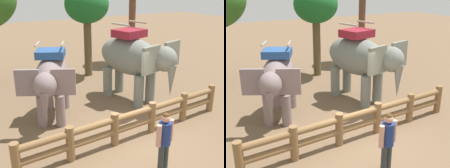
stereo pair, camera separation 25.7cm
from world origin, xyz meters
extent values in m
plane|color=brown|center=(0.00, 0.00, 0.00)|extent=(60.00, 60.00, 0.00)
cylinder|color=brown|center=(-3.71, -0.16, 0.53)|extent=(0.24, 0.24, 1.05)
cylinder|color=brown|center=(-2.23, -0.07, 0.53)|extent=(0.24, 0.24, 1.05)
cylinder|color=brown|center=(-0.74, 0.03, 0.53)|extent=(0.24, 0.24, 1.05)
cylinder|color=brown|center=(0.74, 0.12, 0.53)|extent=(0.24, 0.24, 1.05)
cylinder|color=brown|center=(2.23, 0.21, 0.53)|extent=(0.24, 0.24, 1.05)
cylinder|color=brown|center=(3.71, 0.31, 0.53)|extent=(0.24, 0.24, 1.05)
cylinder|color=brown|center=(0.00, 0.07, 0.45)|extent=(7.43, 0.67, 0.20)
cylinder|color=brown|center=(0.00, 0.07, 0.85)|extent=(7.43, 0.67, 0.20)
cylinder|color=gray|center=(-1.73, 2.03, 0.56)|extent=(0.34, 0.34, 1.12)
cylinder|color=gray|center=(-2.28, 2.31, 0.56)|extent=(0.34, 0.34, 1.12)
cylinder|color=gray|center=(-1.05, 3.39, 0.56)|extent=(0.34, 0.34, 1.12)
cylinder|color=gray|center=(-1.61, 3.66, 0.56)|extent=(0.34, 0.34, 1.12)
ellipsoid|color=gray|center=(-1.67, 2.85, 1.62)|extent=(2.13, 2.76, 1.31)
ellipsoid|color=gray|center=(-2.34, 1.51, 1.78)|extent=(1.02, 1.07, 0.80)
cube|color=gray|center=(-1.80, 1.36, 1.83)|extent=(0.72, 0.44, 0.84)
cube|color=gray|center=(-2.78, 1.85, 1.83)|extent=(0.72, 0.44, 0.84)
cone|color=gray|center=(-2.47, 1.24, 1.14)|extent=(0.30, 0.30, 1.03)
cube|color=#285190|center=(-1.67, 2.85, 2.40)|extent=(1.23, 1.18, 0.26)
cylinder|color=#A59E8C|center=(-1.28, 2.65, 2.74)|extent=(0.40, 0.71, 0.07)
cylinder|color=#A59E8C|center=(-2.05, 3.04, 2.74)|extent=(0.40, 0.71, 0.07)
cylinder|color=slate|center=(2.20, 2.14, 0.66)|extent=(0.39, 0.39, 1.31)
cylinder|color=slate|center=(1.50, 1.96, 0.66)|extent=(0.39, 0.39, 1.31)
cylinder|color=slate|center=(1.75, 3.86, 0.66)|extent=(0.39, 0.39, 1.31)
cylinder|color=slate|center=(1.05, 3.68, 0.66)|extent=(0.39, 0.39, 1.31)
ellipsoid|color=slate|center=(1.63, 2.91, 1.89)|extent=(2.01, 3.19, 1.53)
ellipsoid|color=slate|center=(2.07, 1.22, 2.08)|extent=(1.06, 1.16, 0.94)
cube|color=gray|center=(2.65, 1.50, 2.14)|extent=(0.88, 0.35, 0.99)
cube|color=gray|center=(1.42, 1.18, 2.14)|extent=(0.88, 0.35, 0.99)
cone|color=slate|center=(2.15, 0.88, 1.33)|extent=(0.35, 0.35, 1.21)
cube|color=maroon|center=(1.63, 2.91, 2.81)|extent=(1.33, 1.23, 0.31)
cylinder|color=#A59E8C|center=(2.11, 3.04, 3.20)|extent=(0.30, 0.88, 0.08)
cylinder|color=#A59E8C|center=(1.14, 2.78, 3.20)|extent=(0.30, 0.88, 0.08)
cylinder|color=#2E3536|center=(-0.21, -1.70, 0.41)|extent=(0.16, 0.16, 0.81)
cylinder|color=#2E3536|center=(-0.39, -1.74, 0.41)|extent=(0.16, 0.16, 0.81)
cylinder|color=navy|center=(-0.30, -1.72, 1.12)|extent=(0.38, 0.38, 0.62)
cylinder|color=tan|center=(-0.07, -1.68, 1.14)|extent=(0.13, 0.13, 0.59)
cylinder|color=tan|center=(-0.53, -1.76, 1.14)|extent=(0.13, 0.13, 0.59)
sphere|color=tan|center=(-0.30, -1.72, 1.54)|extent=(0.22, 0.22, 0.22)
sphere|color=#593819|center=(-0.30, -1.72, 1.61)|extent=(0.17, 0.17, 0.17)
cylinder|color=brown|center=(1.59, 6.73, 1.54)|extent=(0.40, 0.40, 3.08)
ellipsoid|color=#195E26|center=(1.59, 6.73, 3.68)|extent=(2.21, 2.21, 1.88)
cylinder|color=brown|center=(5.11, 7.90, 2.34)|extent=(0.41, 0.41, 4.69)
camera|label=1|loc=(-4.64, -6.54, 4.75)|focal=45.62mm
camera|label=2|loc=(-4.42, -6.67, 4.75)|focal=45.62mm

